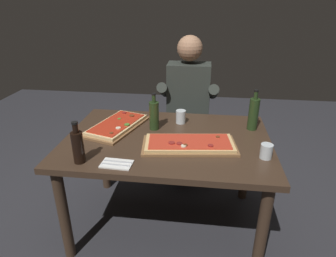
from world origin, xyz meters
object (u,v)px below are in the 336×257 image
object	(u,v)px
wine_bottle_dark	(154,115)
diner_chair	(188,123)
dining_table	(167,150)
vinegar_bottle_green	(254,114)
tumbler_near_camera	(181,117)
tumbler_far_side	(266,152)
pizza_rectangular_left	(117,125)
oil_bottle_amber	(78,146)
seated_diner	(188,103)
pizza_rectangular_front	(189,144)

from	to	relation	value
wine_bottle_dark	diner_chair	world-z (taller)	wine_bottle_dark
dining_table	vinegar_bottle_green	xyz separation A→B (m)	(0.60, 0.23, 0.22)
vinegar_bottle_green	tumbler_near_camera	xyz separation A→B (m)	(-0.53, 0.05, -0.08)
tumbler_far_side	diner_chair	bearing A→B (deg)	116.70
vinegar_bottle_green	diner_chair	distance (m)	0.89
pizza_rectangular_left	oil_bottle_amber	distance (m)	0.52
dining_table	wine_bottle_dark	distance (m)	0.27
tumbler_near_camera	seated_diner	xyz separation A→B (m)	(0.03, 0.46, -0.04)
pizza_rectangular_front	oil_bottle_amber	bearing A→B (deg)	-156.83
pizza_rectangular_front	seated_diner	world-z (taller)	seated_diner
vinegar_bottle_green	seated_diner	distance (m)	0.72
dining_table	tumbler_far_side	distance (m)	0.66
pizza_rectangular_front	wine_bottle_dark	xyz separation A→B (m)	(-0.27, 0.25, 0.09)
dining_table	pizza_rectangular_front	world-z (taller)	pizza_rectangular_front
diner_chair	tumbler_far_side	bearing A→B (deg)	-63.30
vinegar_bottle_green	seated_diner	world-z (taller)	seated_diner
oil_bottle_amber	tumbler_far_side	xyz separation A→B (m)	(1.09, 0.18, -0.07)
tumbler_near_camera	pizza_rectangular_front	bearing A→B (deg)	-77.05
pizza_rectangular_left	tumbler_near_camera	size ratio (longest dim) A/B	5.75
vinegar_bottle_green	wine_bottle_dark	bearing A→B (deg)	-173.16
vinegar_bottle_green	tumbler_far_side	size ratio (longest dim) A/B	3.32
pizza_rectangular_left	tumbler_far_side	xyz separation A→B (m)	(1.01, -0.32, 0.02)
oil_bottle_amber	dining_table	bearing A→B (deg)	38.67
dining_table	pizza_rectangular_front	xyz separation A→B (m)	(0.16, -0.11, 0.12)
tumbler_near_camera	dining_table	bearing A→B (deg)	-104.14
tumbler_near_camera	tumbler_far_side	bearing A→B (deg)	-40.17
tumbler_far_side	diner_chair	world-z (taller)	diner_chair
dining_table	seated_diner	world-z (taller)	seated_diner
pizza_rectangular_front	seated_diner	bearing A→B (deg)	94.15
pizza_rectangular_left	tumbler_far_side	world-z (taller)	tumbler_far_side
pizza_rectangular_front	wine_bottle_dark	world-z (taller)	wine_bottle_dark
pizza_rectangular_front	seated_diner	xyz separation A→B (m)	(-0.06, 0.84, -0.02)
tumbler_far_side	oil_bottle_amber	bearing A→B (deg)	-170.38
pizza_rectangular_left	tumbler_far_side	bearing A→B (deg)	-17.40
oil_bottle_amber	wine_bottle_dark	bearing A→B (deg)	55.43
dining_table	vinegar_bottle_green	world-z (taller)	vinegar_bottle_green
pizza_rectangular_front	diner_chair	distance (m)	1.00
wine_bottle_dark	pizza_rectangular_left	bearing A→B (deg)	-176.91
seated_diner	oil_bottle_amber	bearing A→B (deg)	-116.99
pizza_rectangular_front	pizza_rectangular_left	distance (m)	0.59
pizza_rectangular_front	tumbler_near_camera	size ratio (longest dim) A/B	6.31
vinegar_bottle_green	tumbler_near_camera	distance (m)	0.53
vinegar_bottle_green	seated_diner	bearing A→B (deg)	134.43
dining_table	oil_bottle_amber	world-z (taller)	oil_bottle_amber
vinegar_bottle_green	dining_table	bearing A→B (deg)	-159.17
wine_bottle_dark	vinegar_bottle_green	size ratio (longest dim) A/B	0.91
seated_diner	dining_table	bearing A→B (deg)	-97.50
vinegar_bottle_green	tumbler_far_side	bearing A→B (deg)	-86.27
tumbler_far_side	seated_diner	bearing A→B (deg)	119.61
dining_table	pizza_rectangular_front	distance (m)	0.22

